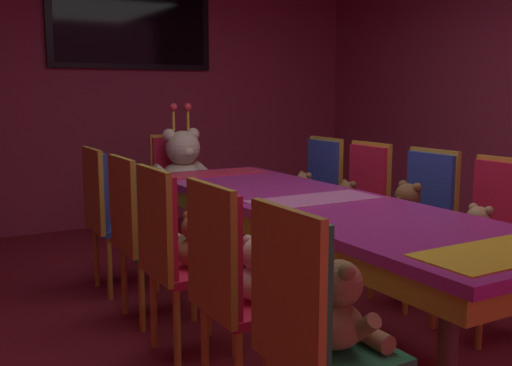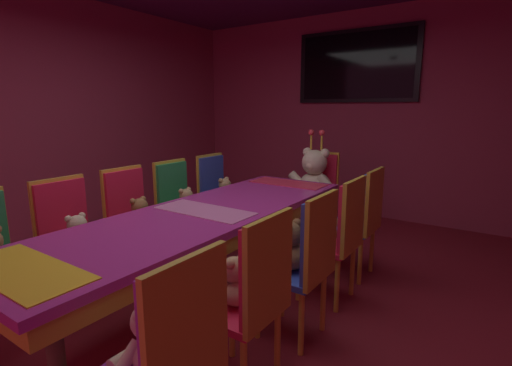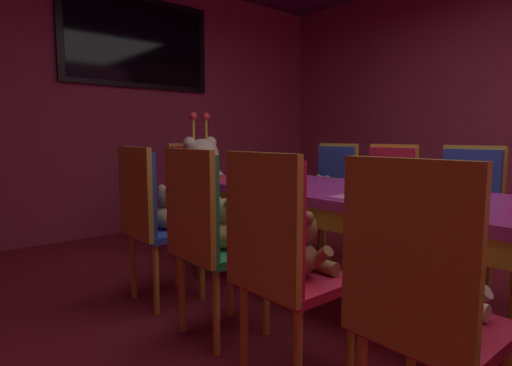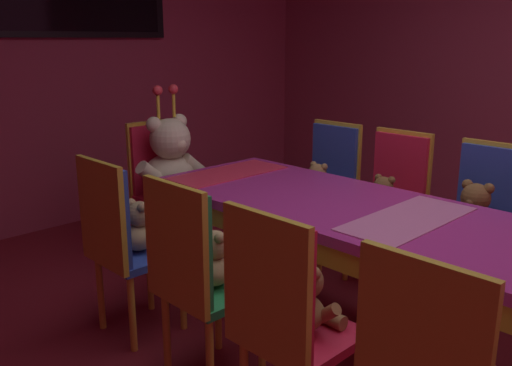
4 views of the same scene
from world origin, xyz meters
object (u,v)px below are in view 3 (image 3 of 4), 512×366
throne_chair (193,186)px  king_teddy_bear (203,175)px  teddy_right_3 (376,200)px  chair_left_3 (203,226)px  chair_right_2 (466,204)px  chair_left_4 (148,210)px  banquet_table (396,210)px  teddy_left_3 (226,226)px  teddy_left_2 (301,247)px  chair_right_4 (332,188)px  teddy_right_4 (321,192)px  chair_left_1 (418,289)px  teddy_left_1 (441,284)px  teddy_left_4 (169,210)px  wall_tv (138,42)px  chair_left_2 (276,250)px  teddy_right_2 (456,206)px  chair_right_3 (386,194)px

throne_chair → king_teddy_bear: 0.20m
throne_chair → teddy_right_3: bearing=26.2°
chair_left_3 → chair_right_2: 1.82m
chair_left_4 → chair_right_2: bearing=-33.6°
banquet_table → teddy_left_3: 0.91m
teddy_left_2 → chair_right_4: size_ratio=0.31×
banquet_table → chair_right_2: bearing=0.1°
teddy_right_4 → chair_left_1: bearing=47.8°
chair_left_1 → throne_chair: bearing=72.0°
teddy_left_1 → chair_left_1: bearing=180.0°
banquet_table → teddy_right_3: 0.93m
teddy_left_4 → king_teddy_bear: size_ratio=0.37×
chair_right_4 → throne_chair: (-0.85, 0.91, 0.00)m
throne_chair → wall_tv: size_ratio=0.60×
teddy_left_3 → banquet_table: bearing=-37.3°
banquet_table → wall_tv: (0.00, 3.11, 1.39)m
chair_left_1 → teddy_left_2: chair_left_1 is taller
chair_left_1 → king_teddy_bear: (0.85, 2.46, 0.12)m
king_teddy_bear → wall_tv: size_ratio=0.48×
banquet_table → teddy_left_4: 1.37m
banquet_table → teddy_left_2: bearing=-179.8°
chair_left_2 → chair_right_4: same height
teddy_left_1 → chair_right_2: size_ratio=0.30×
chair_left_3 → chair_left_2: bearing=-91.5°
teddy_right_2 → teddy_right_4: 1.13m
teddy_right_4 → chair_right_2: bearing=98.2°
banquet_table → wall_tv: wall_tv is taller
banquet_table → teddy_right_2: (0.72, 0.00, -0.06)m
teddy_right_3 → king_teddy_bear: 1.47m
chair_right_2 → chair_right_3: size_ratio=1.00×
chair_left_1 → chair_right_3: (1.71, 1.18, 0.00)m
chair_left_1 → king_teddy_bear: king_teddy_bear is taller
chair_right_4 → wall_tv: wall_tv is taller
chair_left_2 → teddy_right_4: 1.95m
chair_left_2 → teddy_right_4: bearing=35.6°
chair_left_2 → wall_tv: wall_tv is taller
chair_right_2 → throne_chair: 2.22m
teddy_right_4 → teddy_left_4: bearing=-1.1°
teddy_left_2 → chair_right_2: bearing=0.1°
teddy_left_3 → chair_right_3: size_ratio=0.29×
teddy_left_3 → throne_chair: throne_chair is taller
teddy_left_1 → chair_right_3: size_ratio=0.30×
chair_right_2 → teddy_right_4: (-0.16, 1.13, -0.03)m
chair_left_4 → king_teddy_bear: king_teddy_bear is taller
chair_right_2 → teddy_left_2: bearing=0.1°
chair_left_1 → king_teddy_bear: size_ratio=1.24×
chair_right_4 → king_teddy_bear: 1.14m
chair_left_2 → teddy_right_3: (1.59, 0.60, -0.03)m
chair_left_3 → teddy_right_3: chair_left_3 is taller
chair_left_2 → chair_right_4: (1.72, 1.13, 0.00)m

